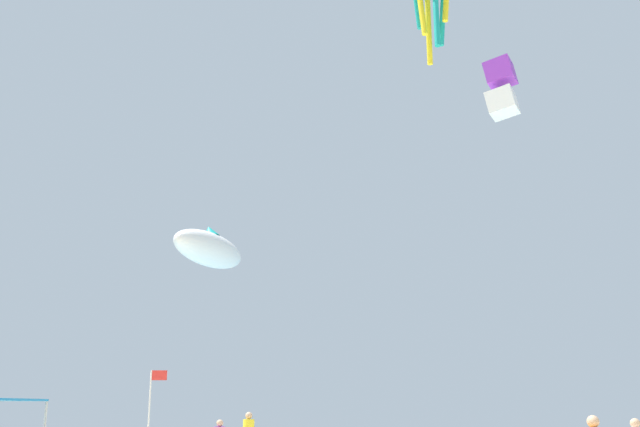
# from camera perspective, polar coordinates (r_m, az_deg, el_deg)

# --- Properties ---
(banner_flag) EXTENTS (0.61, 0.06, 3.36)m
(banner_flag) POSITION_cam_1_polar(r_m,az_deg,el_deg) (27.91, -12.94, -14.47)
(banner_flag) COLOR silver
(banner_flag) RESTS_ON ground
(kite_box_purple) EXTENTS (2.11, 2.01, 3.30)m
(kite_box_purple) POSITION_cam_1_polar(r_m,az_deg,el_deg) (42.07, 13.87, 9.41)
(kite_box_purple) COLOR purple
(kite_inflatable_white) EXTENTS (4.80, 7.30, 2.82)m
(kite_inflatable_white) POSITION_cam_1_polar(r_m,az_deg,el_deg) (43.84, -8.59, -2.75)
(kite_inflatable_white) COLOR white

